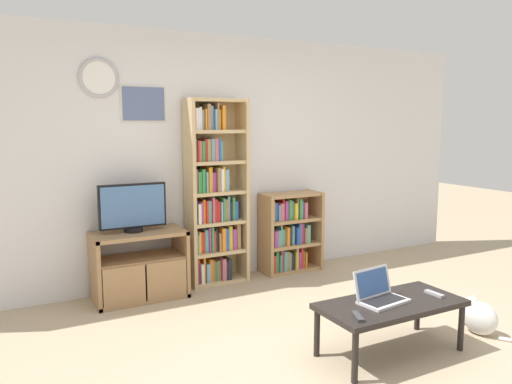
# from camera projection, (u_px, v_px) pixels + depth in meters

# --- Properties ---
(ground_plane) EXTENTS (18.00, 18.00, 0.00)m
(ground_plane) POSITION_uv_depth(u_px,v_px,m) (340.00, 359.00, 3.59)
(ground_plane) COLOR tan
(wall_back) EXTENTS (6.76, 0.09, 2.60)m
(wall_back) POSITION_uv_depth(u_px,v_px,m) (214.00, 158.00, 5.34)
(wall_back) COLOR silver
(wall_back) RESTS_ON ground_plane
(tv_stand) EXTENTS (0.87, 0.46, 0.66)m
(tv_stand) POSITION_uv_depth(u_px,v_px,m) (140.00, 265.00, 4.79)
(tv_stand) COLOR #9E754C
(tv_stand) RESTS_ON ground_plane
(television) EXTENTS (0.64, 0.18, 0.46)m
(television) POSITION_uv_depth(u_px,v_px,m) (133.00, 208.00, 4.73)
(television) COLOR black
(television) RESTS_ON tv_stand
(bookshelf_tall) EXTENTS (0.63, 0.28, 1.93)m
(bookshelf_tall) POSITION_uv_depth(u_px,v_px,m) (213.00, 197.00, 5.20)
(bookshelf_tall) COLOR tan
(bookshelf_tall) RESTS_ON ground_plane
(bookshelf_short) EXTENTS (0.70, 0.32, 0.90)m
(bookshelf_short) POSITION_uv_depth(u_px,v_px,m) (287.00, 233.00, 5.68)
(bookshelf_short) COLOR tan
(bookshelf_short) RESTS_ON ground_plane
(coffee_table) EXTENTS (1.09, 0.51, 0.39)m
(coffee_table) POSITION_uv_depth(u_px,v_px,m) (391.00, 307.00, 3.64)
(coffee_table) COLOR black
(coffee_table) RESTS_ON ground_plane
(laptop) EXTENTS (0.39, 0.30, 0.23)m
(laptop) POSITION_uv_depth(u_px,v_px,m) (379.00, 293.00, 3.65)
(laptop) COLOR silver
(laptop) RESTS_ON coffee_table
(remote_near_laptop) EXTENTS (0.05, 0.16, 0.02)m
(remote_near_laptop) POSITION_uv_depth(u_px,v_px,m) (434.00, 294.00, 3.78)
(remote_near_laptop) COLOR #99999E
(remote_near_laptop) RESTS_ON coffee_table
(remote_far_from_laptop) EXTENTS (0.10, 0.16, 0.02)m
(remote_far_from_laptop) POSITION_uv_depth(u_px,v_px,m) (358.00, 316.00, 3.34)
(remote_far_from_laptop) COLOR #38383A
(remote_far_from_laptop) RESTS_ON coffee_table
(cat) EXTENTS (0.30, 0.49, 0.31)m
(cat) POSITION_uv_depth(u_px,v_px,m) (479.00, 317.00, 4.00)
(cat) COLOR white
(cat) RESTS_ON ground_plane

